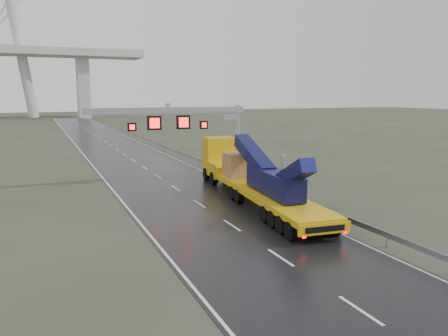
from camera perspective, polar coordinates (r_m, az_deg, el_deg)
name	(u,v)px	position (r m, az deg, el deg)	size (l,w,h in m)	color
ground	(262,246)	(24.51, 4.96, -10.06)	(400.00, 400.00, 0.00)	#333827
road	(125,154)	(61.83, -12.85, 1.74)	(11.00, 200.00, 0.02)	black
guardrail	(190,156)	(53.65, -4.48, 1.52)	(0.20, 140.00, 1.40)	gray
sign_gantry	(190,123)	(40.55, -4.41, 5.88)	(14.90, 1.20, 7.42)	#ABAAA6
heavy_haul_truck	(246,173)	(35.48, 2.89, -0.63)	(5.15, 21.42, 4.99)	#E5A60C
exit_sign_pair	(244,162)	(41.96, 2.57, 0.73)	(1.46, 0.26, 2.51)	#9B9DA4
striped_barrier	(226,172)	(43.84, 0.32, -0.46)	(0.66, 0.36, 1.12)	red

